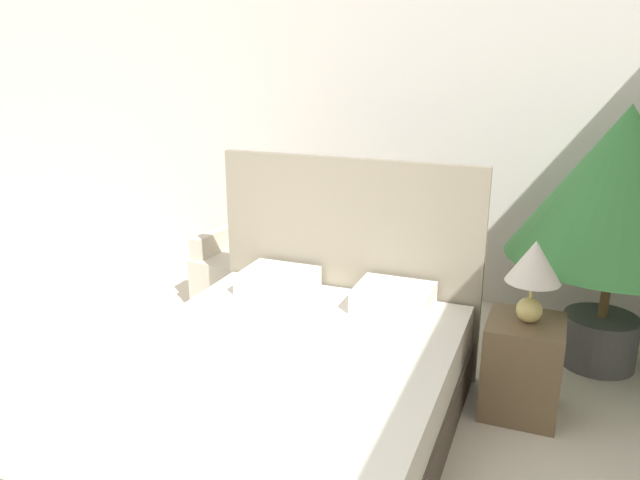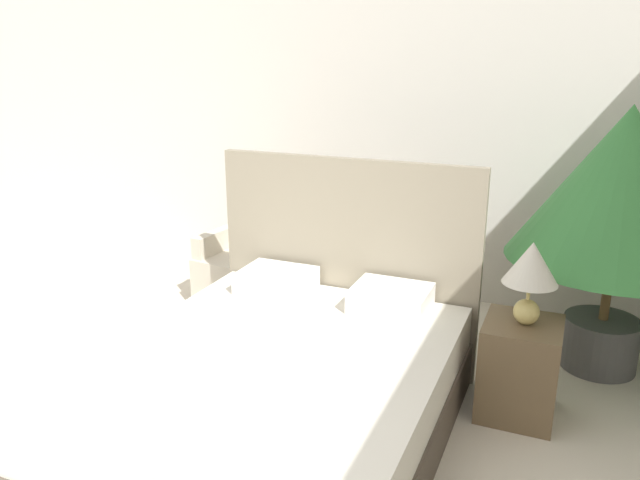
{
  "view_description": "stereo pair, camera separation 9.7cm",
  "coord_description": "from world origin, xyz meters",
  "views": [
    {
      "loc": [
        1.76,
        -1.45,
        2.07
      ],
      "look_at": [
        0.15,
        2.6,
        0.73
      ],
      "focal_mm": 35.0,
      "sensor_mm": 36.0,
      "label": 1
    },
    {
      "loc": [
        1.85,
        -1.41,
        2.07
      ],
      "look_at": [
        0.15,
        2.6,
        0.73
      ],
      "focal_mm": 35.0,
      "sensor_mm": 36.0,
      "label": 2
    }
  ],
  "objects": [
    {
      "name": "bed",
      "position": [
        0.48,
        1.29,
        0.3
      ],
      "size": [
        1.77,
        2.17,
        1.4
      ],
      "color": "#4C4238",
      "rests_on": "ground_plane"
    },
    {
      "name": "wall_back",
      "position": [
        0.0,
        3.69,
        1.45
      ],
      "size": [
        10.0,
        0.06,
        2.9
      ],
      "color": "silver",
      "rests_on": "ground_plane"
    },
    {
      "name": "armchair_near_window_right",
      "position": [
        0.3,
        2.92,
        0.27
      ],
      "size": [
        0.7,
        0.77,
        0.88
      ],
      "rotation": [
        0.0,
        0.0,
        -0.11
      ],
      "color": "beige",
      "rests_on": "ground_plane"
    },
    {
      "name": "nightstand",
      "position": [
        1.65,
        2.02,
        0.29
      ],
      "size": [
        0.43,
        0.45,
        0.57
      ],
      "color": "brown",
      "rests_on": "ground_plane"
    },
    {
      "name": "armchair_near_window_left",
      "position": [
        -0.64,
        2.92,
        0.27
      ],
      "size": [
        0.7,
        0.77,
        0.88
      ],
      "rotation": [
        0.0,
        0.0,
        -0.11
      ],
      "color": "beige",
      "rests_on": "ground_plane"
    },
    {
      "name": "potted_palm",
      "position": [
        2.1,
        2.82,
        1.21
      ],
      "size": [
        1.35,
        1.35,
        1.75
      ],
      "color": "#4C4C4C",
      "rests_on": "ground_plane"
    },
    {
      "name": "table_lamp",
      "position": [
        1.66,
        2.02,
        0.9
      ],
      "size": [
        0.3,
        0.3,
        0.48
      ],
      "color": "tan",
      "rests_on": "nightstand"
    }
  ]
}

